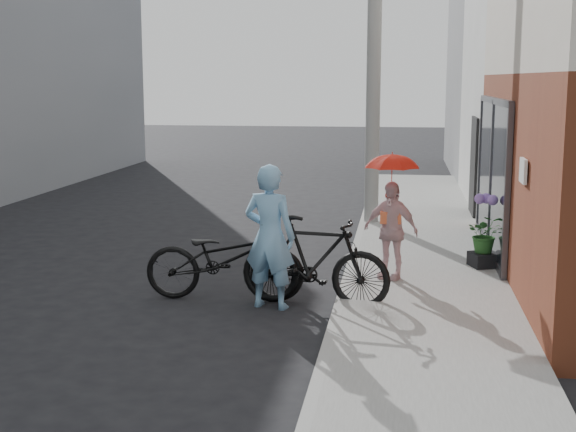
% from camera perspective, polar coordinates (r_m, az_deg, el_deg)
% --- Properties ---
extents(ground, '(80.00, 80.00, 0.00)m').
position_cam_1_polar(ground, '(10.43, -1.52, -6.59)').
color(ground, black).
rests_on(ground, ground).
extents(sidewalk, '(2.20, 24.00, 0.12)m').
position_cam_1_polar(sidewalk, '(12.21, 9.86, -4.01)').
color(sidewalk, gray).
rests_on(sidewalk, ground).
extents(curb, '(0.12, 24.00, 0.12)m').
position_cam_1_polar(curb, '(12.23, 4.41, -3.87)').
color(curb, '#9E9E99').
rests_on(curb, ground).
extents(utility_pole, '(0.28, 0.28, 7.00)m').
position_cam_1_polar(utility_pole, '(15.88, 6.14, 11.74)').
color(utility_pole, '#9E9E99').
rests_on(utility_pole, ground).
extents(officer, '(0.77, 0.59, 1.87)m').
position_cam_1_polar(officer, '(10.26, -1.31, -1.48)').
color(officer, '#7BB3DB').
rests_on(officer, ground).
extents(bike_left, '(2.16, 0.84, 1.12)m').
position_cam_1_polar(bike_left, '(10.73, -4.52, -3.05)').
color(bike_left, black).
rests_on(bike_left, ground).
extents(bike_right, '(2.03, 0.82, 1.19)m').
position_cam_1_polar(bike_right, '(10.42, 1.94, -3.23)').
color(bike_right, black).
rests_on(bike_right, ground).
extents(kimono_woman, '(0.88, 0.64, 1.39)m').
position_cam_1_polar(kimono_woman, '(11.43, 7.31, -1.00)').
color(kimono_woman, beige).
rests_on(kimono_woman, sidewalk).
extents(parasol, '(0.75, 0.75, 0.66)m').
position_cam_1_polar(parasol, '(11.29, 7.42, 4.14)').
color(parasol, red).
rests_on(parasol, kimono_woman).
extents(planter, '(0.51, 0.51, 0.21)m').
position_cam_1_polar(planter, '(12.51, 13.78, -3.03)').
color(planter, black).
rests_on(planter, sidewalk).
extents(potted_plant, '(0.53, 0.46, 0.59)m').
position_cam_1_polar(potted_plant, '(12.43, 13.86, -1.25)').
color(potted_plant, '#275C25').
rests_on(potted_plant, planter).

